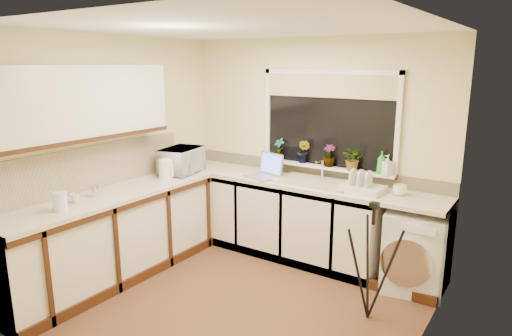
# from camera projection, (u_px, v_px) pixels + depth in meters

# --- Properties ---
(floor) EXTENTS (3.20, 3.20, 0.00)m
(floor) POSITION_uv_depth(u_px,v_px,m) (235.00, 300.00, 4.23)
(floor) COLOR brown
(floor) RESTS_ON ground
(ceiling) EXTENTS (3.20, 3.20, 0.00)m
(ceiling) POSITION_uv_depth(u_px,v_px,m) (232.00, 27.00, 3.68)
(ceiling) COLOR white
(ceiling) RESTS_ON ground
(wall_back) EXTENTS (3.20, 0.00, 3.20)m
(wall_back) POSITION_uv_depth(u_px,v_px,m) (312.00, 147.00, 5.17)
(wall_back) COLOR beige
(wall_back) RESTS_ON ground
(wall_front) EXTENTS (3.20, 0.00, 3.20)m
(wall_front) POSITION_uv_depth(u_px,v_px,m) (86.00, 223.00, 2.74)
(wall_front) COLOR beige
(wall_front) RESTS_ON ground
(wall_left) EXTENTS (0.00, 3.00, 3.00)m
(wall_left) POSITION_uv_depth(u_px,v_px,m) (113.00, 154.00, 4.82)
(wall_left) COLOR beige
(wall_left) RESTS_ON ground
(wall_right) EXTENTS (0.00, 3.00, 3.00)m
(wall_right) POSITION_uv_depth(u_px,v_px,m) (422.00, 205.00, 3.09)
(wall_right) COLOR beige
(wall_right) RESTS_ON ground
(base_cabinet_back) EXTENTS (2.55, 0.60, 0.86)m
(base_cabinet_back) POSITION_uv_depth(u_px,v_px,m) (273.00, 215.00, 5.28)
(base_cabinet_back) COLOR silver
(base_cabinet_back) RESTS_ON floor
(base_cabinet_left) EXTENTS (0.54, 2.40, 0.86)m
(base_cabinet_left) POSITION_uv_depth(u_px,v_px,m) (114.00, 238.00, 4.60)
(base_cabinet_left) COLOR silver
(base_cabinet_left) RESTS_ON floor
(worktop_back) EXTENTS (3.20, 0.60, 0.04)m
(worktop_back) POSITION_uv_depth(u_px,v_px,m) (299.00, 182.00, 5.01)
(worktop_back) COLOR beige
(worktop_back) RESTS_ON base_cabinet_back
(worktop_left) EXTENTS (0.60, 2.40, 0.04)m
(worktop_left) POSITION_uv_depth(u_px,v_px,m) (111.00, 196.00, 4.50)
(worktop_left) COLOR beige
(worktop_left) RESTS_ON base_cabinet_left
(upper_cabinet) EXTENTS (0.28, 1.90, 0.70)m
(upper_cabinet) POSITION_uv_depth(u_px,v_px,m) (81.00, 103.00, 4.24)
(upper_cabinet) COLOR silver
(upper_cabinet) RESTS_ON wall_left
(splashback_left) EXTENTS (0.02, 2.40, 0.45)m
(splashback_left) POSITION_uv_depth(u_px,v_px,m) (91.00, 168.00, 4.60)
(splashback_left) COLOR beige
(splashback_left) RESTS_ON wall_left
(splashback_back) EXTENTS (3.20, 0.02, 0.14)m
(splashback_back) POSITION_uv_depth(u_px,v_px,m) (311.00, 169.00, 5.22)
(splashback_back) COLOR beige
(splashback_back) RESTS_ON wall_back
(window_glass) EXTENTS (1.50, 0.02, 1.00)m
(window_glass) POSITION_uv_depth(u_px,v_px,m) (328.00, 120.00, 4.97)
(window_glass) COLOR black
(window_glass) RESTS_ON wall_back
(window_blind) EXTENTS (1.50, 0.02, 0.25)m
(window_blind) POSITION_uv_depth(u_px,v_px,m) (329.00, 86.00, 4.87)
(window_blind) COLOR tan
(window_blind) RESTS_ON wall_back
(windowsill) EXTENTS (1.60, 0.14, 0.03)m
(windowsill) POSITION_uv_depth(u_px,v_px,m) (324.00, 167.00, 5.05)
(windowsill) COLOR white
(windowsill) RESTS_ON wall_back
(sink) EXTENTS (0.82, 0.46, 0.03)m
(sink) POSITION_uv_depth(u_px,v_px,m) (315.00, 182.00, 4.89)
(sink) COLOR tan
(sink) RESTS_ON worktop_back
(faucet) EXTENTS (0.03, 0.03, 0.24)m
(faucet) POSITION_uv_depth(u_px,v_px,m) (322.00, 169.00, 5.01)
(faucet) COLOR silver
(faucet) RESTS_ON worktop_back
(washing_machine) EXTENTS (0.63, 0.62, 0.79)m
(washing_machine) POSITION_uv_depth(u_px,v_px,m) (415.00, 251.00, 4.38)
(washing_machine) COLOR silver
(washing_machine) RESTS_ON floor
(laptop) EXTENTS (0.43, 0.39, 0.27)m
(laptop) POSITION_uv_depth(u_px,v_px,m) (266.00, 171.00, 5.14)
(laptop) COLOR #95949C
(laptop) RESTS_ON worktop_back
(kettle) EXTENTS (0.16, 0.16, 0.20)m
(kettle) POSITION_uv_depth(u_px,v_px,m) (166.00, 170.00, 5.06)
(kettle) COLOR white
(kettle) RESTS_ON worktop_left
(dish_rack) EXTENTS (0.43, 0.33, 0.06)m
(dish_rack) POSITION_uv_depth(u_px,v_px,m) (362.00, 189.00, 4.55)
(dish_rack) COLOR beige
(dish_rack) RESTS_ON worktop_back
(tripod) EXTENTS (0.51, 0.51, 1.05)m
(tripod) POSITION_uv_depth(u_px,v_px,m) (371.00, 262.00, 3.83)
(tripod) COLOR black
(tripod) RESTS_ON floor
(glass_jug) EXTENTS (0.12, 0.12, 0.17)m
(glass_jug) POSITION_uv_depth(u_px,v_px,m) (60.00, 202.00, 3.95)
(glass_jug) COLOR white
(glass_jug) RESTS_ON worktop_left
(steel_jar) EXTENTS (0.09, 0.09, 0.12)m
(steel_jar) POSITION_uv_depth(u_px,v_px,m) (96.00, 191.00, 4.38)
(steel_jar) COLOR silver
(steel_jar) RESTS_ON worktop_left
(microwave) EXTENTS (0.47, 0.60, 0.29)m
(microwave) POSITION_uv_depth(u_px,v_px,m) (182.00, 160.00, 5.32)
(microwave) COLOR white
(microwave) RESTS_ON worktop_left
(plant_a) EXTENTS (0.15, 0.12, 0.26)m
(plant_a) POSITION_uv_depth(u_px,v_px,m) (280.00, 149.00, 5.33)
(plant_a) COLOR #999999
(plant_a) RESTS_ON windowsill
(plant_b) EXTENTS (0.16, 0.14, 0.27)m
(plant_b) POSITION_uv_depth(u_px,v_px,m) (304.00, 151.00, 5.15)
(plant_b) COLOR #999999
(plant_b) RESTS_ON windowsill
(plant_c) EXTENTS (0.15, 0.15, 0.24)m
(plant_c) POSITION_uv_depth(u_px,v_px,m) (329.00, 156.00, 4.98)
(plant_c) COLOR #999999
(plant_c) RESTS_ON windowsill
(plant_d) EXTENTS (0.27, 0.25, 0.24)m
(plant_d) POSITION_uv_depth(u_px,v_px,m) (353.00, 159.00, 4.80)
(plant_d) COLOR #999999
(plant_d) RESTS_ON windowsill
(soap_bottle_green) EXTENTS (0.12, 0.12, 0.24)m
(soap_bottle_green) POSITION_uv_depth(u_px,v_px,m) (381.00, 163.00, 4.64)
(soap_bottle_green) COLOR green
(soap_bottle_green) RESTS_ON windowsill
(soap_bottle_clear) EXTENTS (0.12, 0.12, 0.21)m
(soap_bottle_clear) POSITION_uv_depth(u_px,v_px,m) (387.00, 165.00, 4.60)
(soap_bottle_clear) COLOR #999999
(soap_bottle_clear) RESTS_ON windowsill
(cup_back) EXTENTS (0.15, 0.15, 0.11)m
(cup_back) POSITION_uv_depth(u_px,v_px,m) (400.00, 190.00, 4.43)
(cup_back) COLOR white
(cup_back) RESTS_ON worktop_back
(cup_left) EXTENTS (0.10, 0.10, 0.09)m
(cup_left) POSITION_uv_depth(u_px,v_px,m) (75.00, 198.00, 4.20)
(cup_left) COLOR beige
(cup_left) RESTS_ON worktop_left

